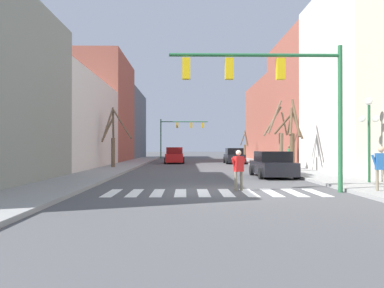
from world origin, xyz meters
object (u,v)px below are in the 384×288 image
(traffic_signal_near, at_px, (275,83))
(car_parked_right_near, at_px, (234,156))
(street_lamp_right_corner, at_px, (369,122))
(pedestrian_crossing_street, at_px, (381,165))
(street_tree_right_near, at_px, (292,137))
(street_tree_right_mid, at_px, (279,139))
(traffic_signal_far, at_px, (179,129))
(street_tree_left_far, at_px, (113,139))
(car_driving_away_lane, at_px, (272,165))
(car_parked_left_near, at_px, (175,156))
(pedestrian_on_right_sidewalk, at_px, (239,167))
(pedestrian_on_left_sidewalk, at_px, (289,155))
(street_tree_left_mid, at_px, (245,147))

(traffic_signal_near, distance_m, car_parked_right_near, 25.84)
(street_lamp_right_corner, relative_size, pedestrian_crossing_street, 2.37)
(street_tree_right_near, bearing_deg, street_tree_right_mid, 86.60)
(traffic_signal_far, bearing_deg, street_tree_left_far, -99.95)
(car_driving_away_lane, bearing_deg, traffic_signal_near, 167.68)
(car_parked_left_near, relative_size, pedestrian_on_right_sidewalk, 2.90)
(traffic_signal_far, bearing_deg, street_lamp_right_corner, -76.72)
(pedestrian_on_right_sidewalk, bearing_deg, street_lamp_right_corner, -10.94)
(street_lamp_right_corner, distance_m, pedestrian_on_left_sidewalk, 10.98)
(car_parked_right_near, height_order, pedestrian_on_left_sidewalk, pedestrian_on_left_sidewalk)
(car_driving_away_lane, distance_m, street_tree_left_far, 14.11)
(traffic_signal_far, bearing_deg, pedestrian_on_left_sidewalk, -73.52)
(traffic_signal_far, xyz_separation_m, car_driving_away_lane, (6.31, -36.25, -3.86))
(pedestrian_on_left_sidewalk, xyz_separation_m, street_tree_right_mid, (-0.23, 2.13, 1.23))
(car_driving_away_lane, height_order, pedestrian_on_right_sidewalk, pedestrian_on_right_sidewalk)
(traffic_signal_near, xyz_separation_m, pedestrian_crossing_street, (3.83, -0.78, -3.22))
(traffic_signal_far, distance_m, street_tree_left_far, 28.32)
(car_driving_away_lane, height_order, street_tree_left_far, street_tree_left_far)
(car_parked_right_near, height_order, street_tree_right_near, street_tree_right_near)
(traffic_signal_near, bearing_deg, car_driving_away_lane, 77.68)
(car_driving_away_lane, height_order, pedestrian_crossing_street, pedestrian_crossing_street)
(car_parked_right_near, bearing_deg, street_tree_left_far, 130.50)
(street_tree_right_near, bearing_deg, traffic_signal_near, -109.26)
(street_tree_left_far, distance_m, street_tree_right_near, 14.27)
(car_parked_left_near, bearing_deg, pedestrian_crossing_street, 17.52)
(street_lamp_right_corner, distance_m, street_tree_right_near, 8.43)
(traffic_signal_far, height_order, car_parked_right_near, traffic_signal_far)
(car_parked_left_near, xyz_separation_m, street_tree_right_mid, (8.86, -10.95, 1.63))
(street_tree_left_mid, distance_m, street_tree_right_mid, 17.95)
(car_parked_right_near, height_order, street_tree_right_mid, street_tree_right_mid)
(street_tree_left_mid, bearing_deg, street_tree_right_near, -90.74)
(street_lamp_right_corner, height_order, pedestrian_on_left_sidewalk, street_lamp_right_corner)
(traffic_signal_near, bearing_deg, street_tree_left_far, 120.92)
(car_parked_left_near, bearing_deg, car_driving_away_lane, 18.66)
(car_parked_left_near, distance_m, pedestrian_on_right_sidewalk, 26.14)
(traffic_signal_near, relative_size, traffic_signal_far, 0.93)
(traffic_signal_near, relative_size, street_tree_right_mid, 1.27)
(traffic_signal_far, bearing_deg, pedestrian_on_right_sidewalk, -85.65)
(street_tree_right_near, bearing_deg, street_tree_left_mid, 89.26)
(pedestrian_on_right_sidewalk, height_order, street_tree_right_near, street_tree_right_near)
(car_parked_right_near, xyz_separation_m, pedestrian_on_right_sidewalk, (-3.08, -24.98, 0.21))
(traffic_signal_near, bearing_deg, street_tree_right_near, 70.74)
(street_tree_left_far, bearing_deg, car_driving_away_lane, -37.03)
(pedestrian_on_right_sidewalk, bearing_deg, car_parked_right_near, 54.59)
(pedestrian_on_left_sidewalk, distance_m, street_tree_right_near, 2.84)
(car_parked_left_near, height_order, pedestrian_crossing_street, pedestrian_crossing_street)
(pedestrian_on_right_sidewalk, bearing_deg, car_parked_left_near, 69.06)
(traffic_signal_far, height_order, street_tree_right_mid, traffic_signal_far)
(street_tree_left_mid, bearing_deg, car_driving_away_lane, -95.42)
(pedestrian_on_right_sidewalk, xyz_separation_m, street_tree_right_mid, (5.47, 14.97, 1.45))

